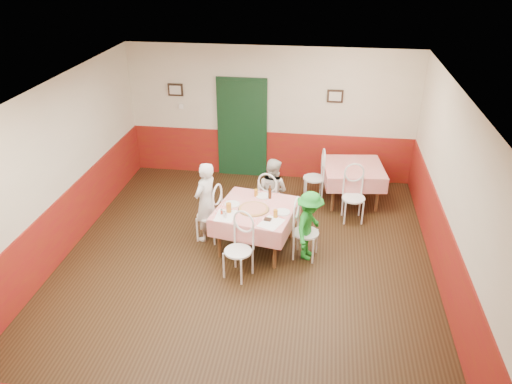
# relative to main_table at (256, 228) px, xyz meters

# --- Properties ---
(floor) EXTENTS (7.00, 7.00, 0.00)m
(floor) POSITION_rel_main_table_xyz_m (-0.10, -0.62, -0.38)
(floor) COLOR black
(floor) RESTS_ON ground
(ceiling) EXTENTS (7.00, 7.00, 0.00)m
(ceiling) POSITION_rel_main_table_xyz_m (-0.10, -0.62, 2.42)
(ceiling) COLOR white
(ceiling) RESTS_ON back_wall
(back_wall) EXTENTS (6.00, 0.10, 2.80)m
(back_wall) POSITION_rel_main_table_xyz_m (-0.10, 2.88, 1.02)
(back_wall) COLOR beige
(back_wall) RESTS_ON ground
(front_wall) EXTENTS (6.00, 0.10, 2.80)m
(front_wall) POSITION_rel_main_table_xyz_m (-0.10, -4.12, 1.02)
(front_wall) COLOR beige
(front_wall) RESTS_ON ground
(left_wall) EXTENTS (0.10, 7.00, 2.80)m
(left_wall) POSITION_rel_main_table_xyz_m (-3.10, -0.62, 1.02)
(left_wall) COLOR beige
(left_wall) RESTS_ON ground
(right_wall) EXTENTS (0.10, 7.00, 2.80)m
(right_wall) POSITION_rel_main_table_xyz_m (2.90, -0.62, 1.02)
(right_wall) COLOR beige
(right_wall) RESTS_ON ground
(wainscot_back) EXTENTS (6.00, 0.03, 1.00)m
(wainscot_back) POSITION_rel_main_table_xyz_m (-0.10, 2.87, 0.12)
(wainscot_back) COLOR maroon
(wainscot_back) RESTS_ON ground
(wainscot_left) EXTENTS (0.03, 7.00, 1.00)m
(wainscot_left) POSITION_rel_main_table_xyz_m (-3.08, -0.62, 0.12)
(wainscot_left) COLOR maroon
(wainscot_left) RESTS_ON ground
(wainscot_right) EXTENTS (0.03, 7.00, 1.00)m
(wainscot_right) POSITION_rel_main_table_xyz_m (2.89, -0.62, 0.12)
(wainscot_right) COLOR maroon
(wainscot_right) RESTS_ON ground
(door) EXTENTS (0.96, 0.06, 2.10)m
(door) POSITION_rel_main_table_xyz_m (-0.70, 2.83, 0.68)
(door) COLOR black
(door) RESTS_ON ground
(picture_left) EXTENTS (0.32, 0.03, 0.26)m
(picture_left) POSITION_rel_main_table_xyz_m (-2.10, 2.83, 1.48)
(picture_left) COLOR black
(picture_left) RESTS_ON back_wall
(picture_right) EXTENTS (0.32, 0.03, 0.26)m
(picture_right) POSITION_rel_main_table_xyz_m (1.20, 2.83, 1.48)
(picture_right) COLOR black
(picture_right) RESTS_ON back_wall
(thermostat) EXTENTS (0.10, 0.03, 0.10)m
(thermostat) POSITION_rel_main_table_xyz_m (-2.00, 2.83, 1.12)
(thermostat) COLOR white
(thermostat) RESTS_ON back_wall
(main_table) EXTENTS (1.43, 1.43, 0.77)m
(main_table) POSITION_rel_main_table_xyz_m (0.00, 0.00, 0.00)
(main_table) COLOR red
(main_table) RESTS_ON ground
(second_table) EXTENTS (1.25, 1.25, 0.77)m
(second_table) POSITION_rel_main_table_xyz_m (1.64, 1.90, 0.00)
(second_table) COLOR red
(second_table) RESTS_ON ground
(chair_left) EXTENTS (0.49, 0.49, 0.90)m
(chair_left) POSITION_rel_main_table_xyz_m (-0.83, 0.16, 0.08)
(chair_left) COLOR white
(chair_left) RESTS_ON ground
(chair_right) EXTENTS (0.48, 0.48, 0.90)m
(chair_right) POSITION_rel_main_table_xyz_m (0.83, -0.16, 0.08)
(chair_right) COLOR white
(chair_right) RESTS_ON ground
(chair_far) EXTENTS (0.53, 0.53, 0.90)m
(chair_far) POSITION_rel_main_table_xyz_m (0.16, 0.83, 0.08)
(chair_far) COLOR white
(chair_far) RESTS_ON ground
(chair_near) EXTENTS (0.55, 0.55, 0.90)m
(chair_near) POSITION_rel_main_table_xyz_m (-0.16, -0.83, 0.08)
(chair_near) COLOR white
(chair_near) RESTS_ON ground
(chair_second_a) EXTENTS (0.47, 0.47, 0.90)m
(chair_second_a) POSITION_rel_main_table_xyz_m (0.89, 1.90, 0.08)
(chair_second_a) COLOR white
(chair_second_a) RESTS_ON ground
(chair_second_b) EXTENTS (0.47, 0.47, 0.90)m
(chair_second_b) POSITION_rel_main_table_xyz_m (1.64, 1.15, 0.08)
(chair_second_b) COLOR white
(chair_second_b) RESTS_ON ground
(pizza) EXTENTS (0.56, 0.56, 0.03)m
(pizza) POSITION_rel_main_table_xyz_m (-0.03, -0.06, 0.40)
(pizza) COLOR #B74723
(pizza) RESTS_ON main_table
(plate_left) EXTENTS (0.29, 0.29, 0.01)m
(plate_left) POSITION_rel_main_table_xyz_m (-0.40, 0.06, 0.39)
(plate_left) COLOR white
(plate_left) RESTS_ON main_table
(plate_right) EXTENTS (0.29, 0.29, 0.01)m
(plate_right) POSITION_rel_main_table_xyz_m (0.44, -0.10, 0.39)
(plate_right) COLOR white
(plate_right) RESTS_ON main_table
(plate_far) EXTENTS (0.29, 0.29, 0.01)m
(plate_far) POSITION_rel_main_table_xyz_m (0.07, 0.42, 0.39)
(plate_far) COLOR white
(plate_far) RESTS_ON main_table
(glass_a) EXTENTS (0.10, 0.10, 0.16)m
(glass_a) POSITION_rel_main_table_xyz_m (-0.41, -0.20, 0.46)
(glass_a) COLOR #BF7219
(glass_a) RESTS_ON main_table
(glass_b) EXTENTS (0.08, 0.08, 0.13)m
(glass_b) POSITION_rel_main_table_xyz_m (0.35, -0.26, 0.45)
(glass_b) COLOR #BF7219
(glass_b) RESTS_ON main_table
(glass_c) EXTENTS (0.08, 0.08, 0.12)m
(glass_c) POSITION_rel_main_table_xyz_m (-0.06, 0.41, 0.45)
(glass_c) COLOR #BF7219
(glass_c) RESTS_ON main_table
(beer_bottle) EXTENTS (0.07, 0.07, 0.21)m
(beer_bottle) POSITION_rel_main_table_xyz_m (0.18, 0.36, 0.49)
(beer_bottle) COLOR #381C0A
(beer_bottle) RESTS_ON main_table
(shaker_a) EXTENTS (0.04, 0.04, 0.09)m
(shaker_a) POSITION_rel_main_table_xyz_m (-0.46, -0.34, 0.43)
(shaker_a) COLOR silver
(shaker_a) RESTS_ON main_table
(shaker_b) EXTENTS (0.04, 0.04, 0.09)m
(shaker_b) POSITION_rel_main_table_xyz_m (-0.42, -0.40, 0.43)
(shaker_b) COLOR silver
(shaker_b) RESTS_ON main_table
(shaker_c) EXTENTS (0.04, 0.04, 0.09)m
(shaker_c) POSITION_rel_main_table_xyz_m (-0.51, -0.29, 0.43)
(shaker_c) COLOR #B23319
(shaker_c) RESTS_ON main_table
(menu_left) EXTENTS (0.32, 0.41, 0.00)m
(menu_left) POSITION_rel_main_table_xyz_m (-0.45, -0.33, 0.39)
(menu_left) COLOR white
(menu_left) RESTS_ON main_table
(menu_right) EXTENTS (0.43, 0.48, 0.00)m
(menu_right) POSITION_rel_main_table_xyz_m (0.30, -0.45, 0.39)
(menu_right) COLOR white
(menu_right) RESTS_ON main_table
(wallet) EXTENTS (0.12, 0.11, 0.02)m
(wallet) POSITION_rel_main_table_xyz_m (0.24, -0.36, 0.40)
(wallet) COLOR black
(wallet) RESTS_ON main_table
(diner_left) EXTENTS (0.52, 0.61, 1.42)m
(diner_left) POSITION_rel_main_table_xyz_m (-0.88, 0.17, 0.34)
(diner_left) COLOR gray
(diner_left) RESTS_ON ground
(diner_far) EXTENTS (0.75, 0.69, 1.25)m
(diner_far) POSITION_rel_main_table_xyz_m (0.17, 0.88, 0.25)
(diner_far) COLOR gray
(diner_far) RESTS_ON ground
(diner_right) EXTENTS (0.63, 0.85, 1.18)m
(diner_right) POSITION_rel_main_table_xyz_m (0.88, -0.17, 0.22)
(diner_right) COLOR gray
(diner_right) RESTS_ON ground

